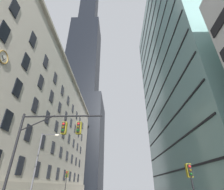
{
  "coord_description": "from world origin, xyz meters",
  "views": [
    {
      "loc": [
        1.3,
        -9.29,
        1.71
      ],
      "look_at": [
        0.17,
        28.18,
        22.33
      ],
      "focal_mm": 26.71,
      "sensor_mm": 36.0,
      "label": 1
    }
  ],
  "objects_px": {
    "traffic_light_near_right": "(190,173)",
    "traffic_light_far_left": "(67,176)",
    "traffic_signal_mast": "(50,138)",
    "street_lamppost": "(40,159)"
  },
  "relations": [
    {
      "from": "traffic_signal_mast",
      "to": "traffic_light_far_left",
      "type": "distance_m",
      "value": 17.55
    },
    {
      "from": "traffic_light_near_right",
      "to": "street_lamppost",
      "type": "relative_size",
      "value": 0.45
    },
    {
      "from": "traffic_light_near_right",
      "to": "traffic_light_far_left",
      "type": "relative_size",
      "value": 0.83
    },
    {
      "from": "traffic_signal_mast",
      "to": "traffic_light_far_left",
      "type": "height_order",
      "value": "traffic_signal_mast"
    },
    {
      "from": "traffic_light_near_right",
      "to": "street_lamppost",
      "type": "xyz_separation_m",
      "value": [
        -14.71,
        4.68,
        1.78
      ]
    },
    {
      "from": "traffic_light_near_right",
      "to": "traffic_light_far_left",
      "type": "height_order",
      "value": "traffic_light_far_left"
    },
    {
      "from": "traffic_light_far_left",
      "to": "street_lamppost",
      "type": "relative_size",
      "value": 0.54
    },
    {
      "from": "traffic_signal_mast",
      "to": "traffic_light_far_left",
      "type": "relative_size",
      "value": 1.86
    },
    {
      "from": "traffic_signal_mast",
      "to": "traffic_light_far_left",
      "type": "bearing_deg",
      "value": 99.84
    },
    {
      "from": "traffic_light_far_left",
      "to": "street_lamppost",
      "type": "xyz_separation_m",
      "value": [
        -0.22,
        -11.13,
        1.19
      ]
    }
  ]
}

